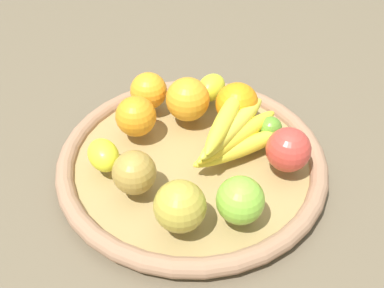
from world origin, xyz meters
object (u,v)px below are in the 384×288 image
at_px(orange_2, 149,91).
at_px(apple_1, 240,200).
at_px(orange_0, 188,99).
at_px(apple_3, 288,150).
at_px(apple_2, 134,173).
at_px(orange_1, 135,118).
at_px(apple_0, 180,206).
at_px(lemon_0, 104,155).
at_px(lemon_1, 211,88).
at_px(orange_3, 237,104).
at_px(lime_0, 270,128).
at_px(banana_bunch, 235,132).

bearing_deg(orange_2, apple_1, -31.69).
bearing_deg(orange_0, apple_3, -9.59).
distance_m(apple_2, orange_0, 0.20).
xyz_separation_m(orange_1, apple_1, (0.24, -0.08, -0.00)).
height_order(orange_2, apple_2, same).
relative_size(apple_0, apple_2, 1.11).
xyz_separation_m(orange_2, lemon_0, (0.03, -0.17, -0.01)).
relative_size(lemon_1, apple_3, 0.91).
bearing_deg(apple_1, lemon_0, -177.25).
xyz_separation_m(orange_2, orange_3, (0.16, 0.04, 0.00)).
relative_size(lime_0, apple_3, 0.57).
height_order(lemon_0, orange_3, orange_3).
bearing_deg(lemon_1, orange_1, -112.86).
relative_size(orange_2, orange_0, 0.86).
height_order(apple_2, apple_1, apple_1).
height_order(orange_2, lemon_0, orange_2).
xyz_separation_m(lemon_1, orange_3, (0.07, -0.04, 0.01)).
height_order(orange_2, apple_0, apple_0).
relative_size(apple_2, apple_3, 0.94).
height_order(apple_0, lemon_0, apple_0).
relative_size(apple_0, apple_3, 1.04).
bearing_deg(orange_3, orange_0, -158.44).
relative_size(apple_0, orange_3, 0.98).
bearing_deg(apple_2, apple_3, 40.73).
relative_size(apple_2, apple_1, 0.97).
bearing_deg(orange_2, apple_0, -47.96).
height_order(orange_2, lemon_1, orange_2).
bearing_deg(orange_0, banana_bunch, -18.00).
distance_m(orange_2, apple_2, 0.21).
bearing_deg(lemon_1, orange_0, -98.08).
height_order(banana_bunch, apple_3, apple_3).
xyz_separation_m(lemon_1, orange_1, (-0.07, -0.16, 0.01)).
bearing_deg(orange_3, apple_2, -105.90).
bearing_deg(lemon_1, orange_3, -29.48).
bearing_deg(orange_3, orange_1, -139.59).
bearing_deg(orange_0, lemon_0, -106.91).
bearing_deg(apple_0, orange_0, 117.13).
relative_size(lime_0, lemon_1, 0.62).
bearing_deg(apple_2, lemon_1, 91.57).
bearing_deg(lemon_0, lemon_1, 75.60).
xyz_separation_m(orange_3, apple_1, (0.10, -0.20, -0.00)).
distance_m(lime_0, apple_1, 0.19).
relative_size(orange_0, orange_3, 1.04).
xyz_separation_m(lemon_0, apple_1, (0.24, 0.01, 0.01)).
bearing_deg(apple_0, lime_0, 80.53).
bearing_deg(orange_2, apple_2, -62.50).
distance_m(lemon_0, apple_1, 0.24).
distance_m(apple_0, lemon_0, 0.17).
xyz_separation_m(lemon_0, orange_0, (0.05, 0.18, 0.02)).
distance_m(lemon_0, orange_0, 0.19).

